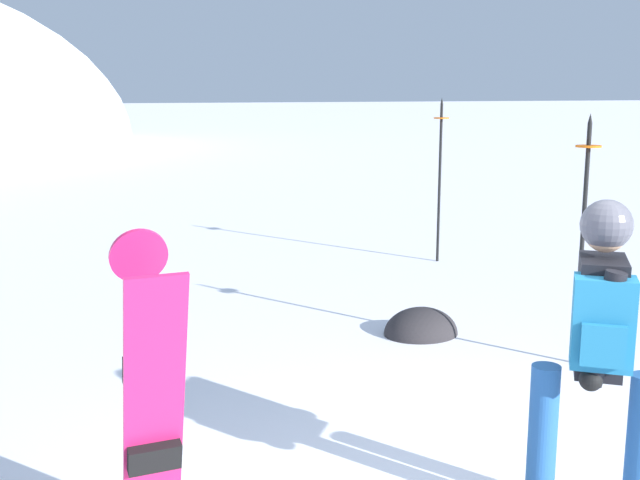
% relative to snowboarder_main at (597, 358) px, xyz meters
% --- Properties ---
extents(snowboarder_main, '(1.49, 1.26, 1.71)m').
position_rel_snowboarder_main_xyz_m(snowboarder_main, '(0.00, 0.00, 0.00)').
color(snowboarder_main, orange).
rests_on(snowboarder_main, ground).
extents(spare_snowboard, '(0.28, 0.50, 1.60)m').
position_rel_snowboarder_main_xyz_m(spare_snowboard, '(-2.10, 0.63, -0.11)').
color(spare_snowboard, '#D11E5B').
rests_on(spare_snowboard, ground).
extents(piste_marker_near, '(0.20, 0.20, 2.06)m').
position_rel_snowboarder_main_xyz_m(piste_marker_near, '(1.64, 1.99, 0.25)').
color(piste_marker_near, black).
rests_on(piste_marker_near, ground).
extents(piste_marker_far, '(0.20, 0.20, 2.15)m').
position_rel_snowboarder_main_xyz_m(piste_marker_far, '(2.65, 5.83, 0.30)').
color(piste_marker_far, black).
rests_on(piste_marker_far, ground).
extents(rock_dark, '(0.71, 0.61, 0.50)m').
position_rel_snowboarder_main_xyz_m(rock_dark, '(0.85, 3.16, -0.92)').
color(rock_dark, '#282628').
rests_on(rock_dark, ground).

